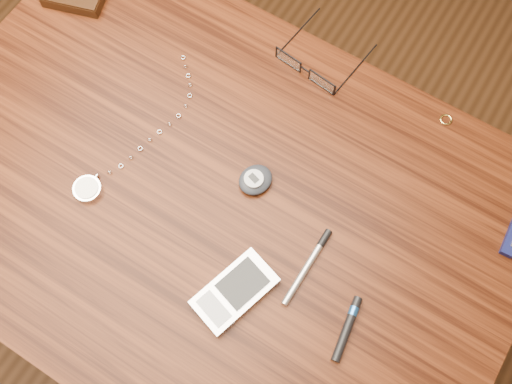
{
  "coord_description": "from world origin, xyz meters",
  "views": [
    {
      "loc": [
        0.23,
        -0.23,
        1.6
      ],
      "look_at": [
        0.06,
        0.04,
        0.76
      ],
      "focal_mm": 40.0,
      "sensor_mm": 36.0,
      "label": 1
    }
  ],
  "objects_px": {
    "pocket_watch": "(92,184)",
    "silver_pen": "(311,261)",
    "eyeglasses": "(308,68)",
    "pda_phone": "(235,292)",
    "desk": "(214,215)",
    "pedometer": "(255,180)"
  },
  "relations": [
    {
      "from": "pocket_watch",
      "to": "silver_pen",
      "type": "relative_size",
      "value": 2.33
    },
    {
      "from": "pocket_watch",
      "to": "silver_pen",
      "type": "xyz_separation_m",
      "value": [
        0.36,
        0.08,
        -0.0
      ]
    },
    {
      "from": "eyeglasses",
      "to": "silver_pen",
      "type": "distance_m",
      "value": 0.34
    },
    {
      "from": "eyeglasses",
      "to": "pocket_watch",
      "type": "relative_size",
      "value": 0.46
    },
    {
      "from": "eyeglasses",
      "to": "pocket_watch",
      "type": "distance_m",
      "value": 0.41
    },
    {
      "from": "pocket_watch",
      "to": "pda_phone",
      "type": "xyz_separation_m",
      "value": [
        0.29,
        -0.03,
        0.0
      ]
    },
    {
      "from": "pocket_watch",
      "to": "silver_pen",
      "type": "height_order",
      "value": "pocket_watch"
    },
    {
      "from": "desk",
      "to": "eyeglasses",
      "type": "relative_size",
      "value": 6.93
    },
    {
      "from": "desk",
      "to": "pedometer",
      "type": "height_order",
      "value": "pedometer"
    },
    {
      "from": "eyeglasses",
      "to": "pedometer",
      "type": "xyz_separation_m",
      "value": [
        0.03,
        -0.22,
        -0.0
      ]
    },
    {
      "from": "pocket_watch",
      "to": "eyeglasses",
      "type": "bearing_deg",
      "value": 62.91
    },
    {
      "from": "silver_pen",
      "to": "pedometer",
      "type": "bearing_deg",
      "value": 154.47
    },
    {
      "from": "desk",
      "to": "pocket_watch",
      "type": "xyz_separation_m",
      "value": [
        -0.17,
        -0.09,
        0.11
      ]
    },
    {
      "from": "eyeglasses",
      "to": "desk",
      "type": "bearing_deg",
      "value": -94.09
    },
    {
      "from": "pocket_watch",
      "to": "pda_phone",
      "type": "height_order",
      "value": "pda_phone"
    },
    {
      "from": "pedometer",
      "to": "desk",
      "type": "bearing_deg",
      "value": -132.37
    },
    {
      "from": "eyeglasses",
      "to": "pedometer",
      "type": "height_order",
      "value": "eyeglasses"
    },
    {
      "from": "pocket_watch",
      "to": "silver_pen",
      "type": "bearing_deg",
      "value": 11.86
    },
    {
      "from": "desk",
      "to": "silver_pen",
      "type": "xyz_separation_m",
      "value": [
        0.19,
        -0.01,
        0.11
      ]
    },
    {
      "from": "eyeglasses",
      "to": "pda_phone",
      "type": "bearing_deg",
      "value": -75.63
    },
    {
      "from": "desk",
      "to": "silver_pen",
      "type": "distance_m",
      "value": 0.22
    },
    {
      "from": "eyeglasses",
      "to": "silver_pen",
      "type": "xyz_separation_m",
      "value": [
        0.17,
        -0.29,
        -0.01
      ]
    }
  ]
}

